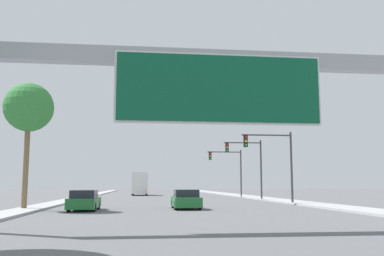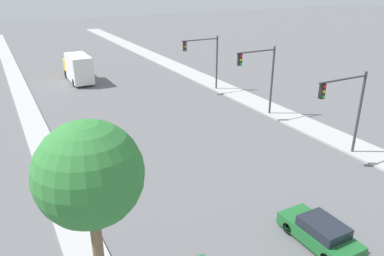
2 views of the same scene
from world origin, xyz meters
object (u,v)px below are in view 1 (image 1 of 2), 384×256
object	(u,v)px
sign_gantry	(219,82)
traffic_light_mid_block	(250,160)
palm_tree_background	(29,108)
street_lamp_right	(384,120)
car_far_left	(84,201)
traffic_light_far_intersection	(230,165)
truck_box_primary	(140,184)
car_mid_center	(186,200)
traffic_light_near_intersection	(276,155)

from	to	relation	value
sign_gantry	traffic_light_mid_block	bearing A→B (deg)	73.45
palm_tree_background	street_lamp_right	size ratio (longest dim) A/B	0.99
car_far_left	traffic_light_far_intersection	world-z (taller)	traffic_light_far_intersection
truck_box_primary	traffic_light_far_intersection	bearing A→B (deg)	-43.32
sign_gantry	traffic_light_mid_block	world-z (taller)	sign_gantry
car_mid_center	sign_gantry	bearing A→B (deg)	-90.00
car_mid_center	traffic_light_far_intersection	bearing A→B (deg)	71.67
truck_box_primary	car_far_left	bearing A→B (deg)	-95.11
traffic_light_near_intersection	palm_tree_background	size ratio (longest dim) A/B	0.73
traffic_light_near_intersection	car_far_left	bearing A→B (deg)	-154.44
truck_box_primary	traffic_light_far_intersection	distance (m)	17.07
truck_box_primary	traffic_light_mid_block	xyz separation A→B (m)	(12.45, -21.58, 2.71)
car_far_left	truck_box_primary	xyz separation A→B (m)	(3.50, 39.14, 1.15)
sign_gantry	traffic_light_mid_block	size ratio (longest dim) A/B	3.02
sign_gantry	traffic_light_near_intersection	world-z (taller)	sign_gantry
sign_gantry	car_far_left	bearing A→B (deg)	119.15
palm_tree_background	car_mid_center	bearing A→B (deg)	1.25
sign_gantry	traffic_light_near_intersection	xyz separation A→B (m)	(8.81, 20.11, -1.66)
palm_tree_background	street_lamp_right	world-z (taller)	street_lamp_right
truck_box_primary	traffic_light_near_intersection	size ratio (longest dim) A/B	1.15
sign_gantry	palm_tree_background	distance (m)	17.43
palm_tree_background	street_lamp_right	distance (m)	22.97
car_mid_center	traffic_light_mid_block	bearing A→B (deg)	61.52
truck_box_primary	car_mid_center	bearing A→B (deg)	-84.75
truck_box_primary	palm_tree_background	bearing A→B (deg)	-101.26
traffic_light_far_intersection	traffic_light_mid_block	bearing A→B (deg)	-89.03
sign_gantry	street_lamp_right	size ratio (longest dim) A/B	2.29
car_mid_center	traffic_light_near_intersection	world-z (taller)	traffic_light_near_intersection
car_far_left	street_lamp_right	xyz separation A→B (m)	(17.00, -8.02, 4.61)
car_mid_center	traffic_light_mid_block	distance (m)	19.16
car_mid_center	truck_box_primary	size ratio (longest dim) A/B	0.58
traffic_light_mid_block	palm_tree_background	distance (m)	26.26
traffic_light_far_intersection	truck_box_primary	bearing A→B (deg)	136.68
traffic_light_mid_block	car_far_left	bearing A→B (deg)	-132.25
car_far_left	sign_gantry	bearing A→B (deg)	-60.85
traffic_light_mid_block	street_lamp_right	distance (m)	25.61
truck_box_primary	traffic_light_far_intersection	xyz separation A→B (m)	(12.28, -11.58, 2.54)
traffic_light_near_intersection	traffic_light_far_intersection	world-z (taller)	traffic_light_near_intersection
traffic_light_mid_block	street_lamp_right	bearing A→B (deg)	-87.65
car_mid_center	traffic_light_far_intersection	world-z (taller)	traffic_light_far_intersection
traffic_light_far_intersection	sign_gantry	bearing A→B (deg)	-102.35
truck_box_primary	street_lamp_right	size ratio (longest dim) A/B	0.84
truck_box_primary	traffic_light_near_intersection	world-z (taller)	traffic_light_near_intersection
street_lamp_right	traffic_light_far_intersection	bearing A→B (deg)	91.96
car_far_left	palm_tree_background	bearing A→B (deg)	168.74
traffic_light_near_intersection	traffic_light_far_intersection	xyz separation A→B (m)	(-0.03, 20.00, -0.03)
traffic_light_far_intersection	traffic_light_near_intersection	bearing A→B (deg)	-89.93
car_far_left	car_mid_center	bearing A→B (deg)	8.65
traffic_light_near_intersection	truck_box_primary	bearing A→B (deg)	111.29
traffic_light_mid_block	street_lamp_right	world-z (taller)	street_lamp_right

